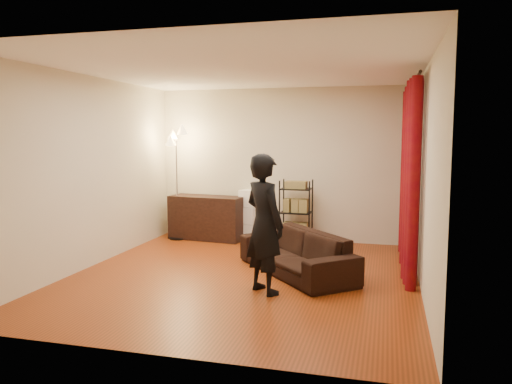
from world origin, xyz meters
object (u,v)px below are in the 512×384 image
(sofa, at_px, (296,253))
(storage_boxes, at_px, (250,215))
(floor_lamp, at_px, (177,184))
(person, at_px, (264,224))
(media_cabinet, at_px, (207,218))
(wire_shelf, at_px, (296,212))

(sofa, height_order, storage_boxes, storage_boxes)
(sofa, relative_size, floor_lamp, 0.99)
(person, relative_size, storage_boxes, 1.83)
(sofa, relative_size, storage_boxes, 2.18)
(sofa, relative_size, media_cabinet, 1.47)
(media_cabinet, distance_m, storage_boxes, 0.79)
(storage_boxes, distance_m, floor_lamp, 1.43)
(person, xyz_separation_m, wire_shelf, (-0.11, 2.70, -0.27))
(sofa, xyz_separation_m, media_cabinet, (-1.97, 1.85, 0.10))
(person, bearing_deg, media_cabinet, -18.54)
(media_cabinet, distance_m, floor_lamp, 0.80)
(floor_lamp, bearing_deg, sofa, -34.53)
(sofa, height_order, wire_shelf, wire_shelf)
(sofa, xyz_separation_m, wire_shelf, (-0.33, 1.80, 0.27))
(storage_boxes, bearing_deg, wire_shelf, -12.34)
(media_cabinet, height_order, floor_lamp, floor_lamp)
(floor_lamp, bearing_deg, wire_shelf, 2.45)
(media_cabinet, distance_m, wire_shelf, 1.65)
(person, relative_size, media_cabinet, 1.23)
(person, distance_m, media_cabinet, 3.29)
(storage_boxes, xyz_separation_m, wire_shelf, (0.86, -0.19, 0.11))
(storage_boxes, bearing_deg, sofa, -59.13)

